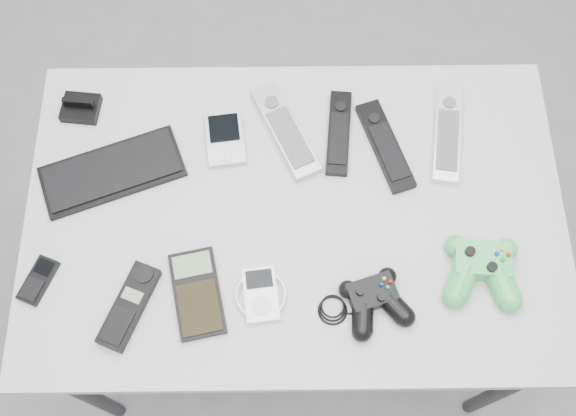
{
  "coord_description": "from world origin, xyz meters",
  "views": [
    {
      "loc": [
        0.01,
        -0.49,
        1.91
      ],
      "look_at": [
        0.01,
        0.02,
        0.72
      ],
      "focal_mm": 42.0,
      "sensor_mm": 36.0,
      "label": 1
    }
  ],
  "objects_px": {
    "remote_silver_b": "(447,133)",
    "mobile_phone": "(38,280)",
    "controller_green": "(482,268)",
    "cordless_handset": "(129,306)",
    "calculator": "(197,293)",
    "mp3_player": "(261,295)",
    "controller_black": "(375,299)",
    "remote_silver_a": "(285,130)",
    "pda_keyboard": "(112,171)",
    "pda": "(225,139)",
    "remote_black_b": "(385,145)",
    "remote_black_a": "(339,133)",
    "desk": "(295,223)"
  },
  "relations": [
    {
      "from": "remote_silver_a",
      "to": "remote_black_b",
      "type": "xyz_separation_m",
      "value": [
        0.2,
        -0.04,
        -0.0
      ]
    },
    {
      "from": "cordless_handset",
      "to": "calculator",
      "type": "relative_size",
      "value": 0.98
    },
    {
      "from": "remote_black_a",
      "to": "cordless_handset",
      "type": "bearing_deg",
      "value": -132.51
    },
    {
      "from": "remote_silver_a",
      "to": "calculator",
      "type": "distance_m",
      "value": 0.38
    },
    {
      "from": "mp3_player",
      "to": "controller_black",
      "type": "height_order",
      "value": "controller_black"
    },
    {
      "from": "cordless_handset",
      "to": "remote_black_a",
      "type": "bearing_deg",
      "value": 64.52
    },
    {
      "from": "pda_keyboard",
      "to": "calculator",
      "type": "distance_m",
      "value": 0.31
    },
    {
      "from": "desk",
      "to": "mp3_player",
      "type": "relative_size",
      "value": 10.28
    },
    {
      "from": "calculator",
      "to": "controller_black",
      "type": "bearing_deg",
      "value": -14.81
    },
    {
      "from": "desk",
      "to": "cordless_handset",
      "type": "xyz_separation_m",
      "value": [
        -0.31,
        -0.19,
        0.07
      ]
    },
    {
      "from": "remote_silver_b",
      "to": "calculator",
      "type": "relative_size",
      "value": 1.34
    },
    {
      "from": "remote_silver_b",
      "to": "mobile_phone",
      "type": "bearing_deg",
      "value": -150.89
    },
    {
      "from": "remote_silver_b",
      "to": "calculator",
      "type": "height_order",
      "value": "remote_silver_b"
    },
    {
      "from": "mp3_player",
      "to": "controller_black",
      "type": "bearing_deg",
      "value": -10.51
    },
    {
      "from": "pda_keyboard",
      "to": "mobile_phone",
      "type": "distance_m",
      "value": 0.25
    },
    {
      "from": "cordless_handset",
      "to": "controller_green",
      "type": "relative_size",
      "value": 1.06
    },
    {
      "from": "remote_black_a",
      "to": "controller_green",
      "type": "height_order",
      "value": "controller_green"
    },
    {
      "from": "mobile_phone",
      "to": "pda_keyboard",
      "type": "bearing_deg",
      "value": 84.73
    },
    {
      "from": "mobile_phone",
      "to": "controller_green",
      "type": "xyz_separation_m",
      "value": [
        0.82,
        0.01,
        0.02
      ]
    },
    {
      "from": "remote_black_a",
      "to": "remote_black_b",
      "type": "xyz_separation_m",
      "value": [
        0.09,
        -0.03,
        0.0
      ]
    },
    {
      "from": "pda_keyboard",
      "to": "cordless_handset",
      "type": "xyz_separation_m",
      "value": [
        0.06,
        -0.28,
        0.0
      ]
    },
    {
      "from": "controller_green",
      "to": "mobile_phone",
      "type": "bearing_deg",
      "value": -174.12
    },
    {
      "from": "calculator",
      "to": "mp3_player",
      "type": "relative_size",
      "value": 1.63
    },
    {
      "from": "cordless_handset",
      "to": "remote_silver_a",
      "type": "bearing_deg",
      "value": 73.98
    },
    {
      "from": "remote_silver_a",
      "to": "mobile_phone",
      "type": "distance_m",
      "value": 0.56
    },
    {
      "from": "remote_silver_a",
      "to": "controller_green",
      "type": "bearing_deg",
      "value": -64.28
    },
    {
      "from": "pda_keyboard",
      "to": "pda",
      "type": "distance_m",
      "value": 0.23
    },
    {
      "from": "pda",
      "to": "remote_black_a",
      "type": "relative_size",
      "value": 0.61
    },
    {
      "from": "remote_silver_a",
      "to": "pda_keyboard",
      "type": "bearing_deg",
      "value": 169.68
    },
    {
      "from": "mobile_phone",
      "to": "remote_black_a",
      "type": "bearing_deg",
      "value": 50.64
    },
    {
      "from": "pda",
      "to": "controller_black",
      "type": "bearing_deg",
      "value": -57.28
    },
    {
      "from": "controller_black",
      "to": "mobile_phone",
      "type": "bearing_deg",
      "value": 157.81
    },
    {
      "from": "calculator",
      "to": "controller_black",
      "type": "xyz_separation_m",
      "value": [
        0.32,
        -0.02,
        0.01
      ]
    },
    {
      "from": "controller_green",
      "to": "controller_black",
      "type": "bearing_deg",
      "value": -159.09
    },
    {
      "from": "pda_keyboard",
      "to": "pda",
      "type": "xyz_separation_m",
      "value": [
        0.22,
        0.07,
        0.0
      ]
    },
    {
      "from": "mobile_phone",
      "to": "controller_black",
      "type": "height_order",
      "value": "controller_black"
    },
    {
      "from": "cordless_handset",
      "to": "pda_keyboard",
      "type": "bearing_deg",
      "value": 124.09
    },
    {
      "from": "pda",
      "to": "cordless_handset",
      "type": "distance_m",
      "value": 0.38
    },
    {
      "from": "pda_keyboard",
      "to": "remote_silver_a",
      "type": "bearing_deg",
      "value": -6.07
    },
    {
      "from": "cordless_handset",
      "to": "remote_black_b",
      "type": "bearing_deg",
      "value": 56.21
    },
    {
      "from": "pda",
      "to": "calculator",
      "type": "height_order",
      "value": "pda"
    },
    {
      "from": "remote_black_b",
      "to": "mp3_player",
      "type": "relative_size",
      "value": 2.02
    },
    {
      "from": "remote_black_a",
      "to": "controller_green",
      "type": "distance_m",
      "value": 0.39
    },
    {
      "from": "remote_black_a",
      "to": "calculator",
      "type": "height_order",
      "value": "remote_black_a"
    },
    {
      "from": "pda_keyboard",
      "to": "pda",
      "type": "height_order",
      "value": "pda"
    },
    {
      "from": "pda",
      "to": "remote_silver_a",
      "type": "height_order",
      "value": "remote_silver_a"
    },
    {
      "from": "remote_silver_b",
      "to": "mobile_phone",
      "type": "relative_size",
      "value": 2.45
    },
    {
      "from": "pda",
      "to": "remote_black_b",
      "type": "height_order",
      "value": "remote_black_b"
    },
    {
      "from": "remote_silver_a",
      "to": "mobile_phone",
      "type": "xyz_separation_m",
      "value": [
        -0.46,
        -0.31,
        -0.0
      ]
    },
    {
      "from": "remote_black_a",
      "to": "cordless_handset",
      "type": "xyz_separation_m",
      "value": [
        -0.4,
        -0.36,
        0.0
      ]
    }
  ]
}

